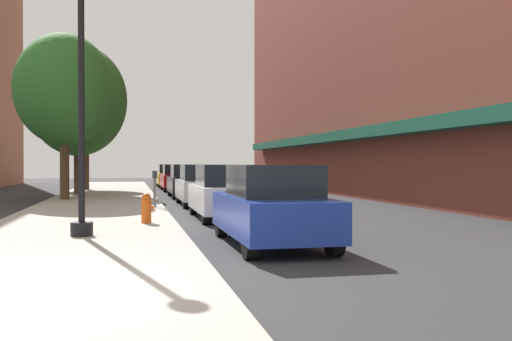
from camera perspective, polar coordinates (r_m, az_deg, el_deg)
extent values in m
plane|color=#2D2D30|center=(25.50, -6.17, -3.13)|extent=(90.00, 90.00, 0.00)
cube|color=#A8A399|center=(26.36, -15.10, -2.89)|extent=(4.80, 50.00, 0.12)
cube|color=#144C38|center=(31.13, 7.14, 3.26)|extent=(0.90, 34.00, 0.50)
cylinder|color=black|center=(12.90, -17.11, -5.64)|extent=(0.48, 0.48, 0.30)
cylinder|color=black|center=(12.89, -17.16, 6.60)|extent=(0.14, 0.14, 5.20)
cylinder|color=#E05614|center=(15.29, -10.97, -4.04)|extent=(0.26, 0.26, 0.62)
sphere|color=#E05614|center=(15.26, -10.97, -2.70)|extent=(0.24, 0.24, 0.24)
cylinder|color=#E05614|center=(15.28, -10.44, -3.70)|extent=(0.12, 0.10, 0.10)
cylinder|color=slate|center=(20.56, -10.10, -2.24)|extent=(0.06, 0.06, 1.05)
cube|color=#33383D|center=(20.54, -10.10, -0.42)|extent=(0.14, 0.09, 0.26)
cylinder|color=slate|center=(21.38, -10.19, -2.13)|extent=(0.06, 0.06, 1.05)
cube|color=#33383D|center=(21.36, -10.19, -0.38)|extent=(0.14, 0.09, 0.26)
cylinder|color=#422D1E|center=(36.43, -16.74, 0.55)|extent=(0.40, 0.40, 3.03)
ellipsoid|color=#235B23|center=(36.55, -16.75, 5.27)|extent=(3.99, 3.99, 4.58)
cylinder|color=#4C3823|center=(26.40, -18.69, 0.74)|extent=(0.40, 0.40, 3.24)
ellipsoid|color=#2D6B28|center=(26.60, -18.72, 7.72)|extent=(4.30, 4.30, 4.95)
cylinder|color=#422D1E|center=(30.86, -17.48, 0.50)|extent=(0.40, 0.40, 3.00)
ellipsoid|color=#2D6B28|center=(31.04, -17.50, 6.78)|extent=(5.05, 5.05, 5.81)
cylinder|color=black|center=(13.12, -3.51, -5.29)|extent=(0.22, 0.64, 0.64)
cylinder|color=black|center=(13.45, 3.09, -5.14)|extent=(0.22, 0.64, 0.64)
cylinder|color=black|center=(9.99, -0.60, -7.16)|extent=(0.22, 0.64, 0.64)
cylinder|color=black|center=(10.42, 7.88, -6.84)|extent=(0.22, 0.64, 0.64)
cube|color=#1E389E|center=(11.68, 1.52, -4.44)|extent=(1.80, 4.30, 0.76)
cube|color=black|center=(11.49, 1.71, -1.03)|extent=(1.56, 2.20, 0.64)
cylinder|color=black|center=(18.91, -6.31, -3.47)|extent=(0.22, 0.64, 0.64)
cylinder|color=black|center=(19.14, -1.66, -3.42)|extent=(0.22, 0.64, 0.64)
cylinder|color=black|center=(15.74, -5.04, -4.30)|extent=(0.22, 0.64, 0.64)
cylinder|color=black|center=(16.02, 0.51, -4.21)|extent=(0.22, 0.64, 0.64)
cube|color=silver|center=(17.41, -3.19, -2.77)|extent=(1.80, 4.30, 0.76)
cube|color=black|center=(17.24, -3.11, -0.47)|extent=(1.56, 2.20, 0.64)
cylinder|color=black|center=(24.64, -7.77, -2.52)|extent=(0.22, 0.64, 0.64)
cylinder|color=black|center=(24.82, -4.18, -2.49)|extent=(0.22, 0.64, 0.64)
cylinder|color=black|center=(21.46, -7.06, -2.98)|extent=(0.22, 0.64, 0.64)
cylinder|color=black|center=(21.66, -2.94, -2.95)|extent=(0.22, 0.64, 0.64)
cube|color=#B2B2BA|center=(23.11, -5.51, -1.93)|extent=(1.80, 4.30, 0.76)
cube|color=black|center=(22.94, -5.47, -0.20)|extent=(1.56, 2.20, 0.64)
cylinder|color=black|center=(30.27, -8.67, -1.93)|extent=(0.22, 0.64, 0.64)
cylinder|color=black|center=(30.41, -5.73, -1.92)|extent=(0.22, 0.64, 0.64)
cylinder|color=black|center=(27.08, -8.21, -2.23)|extent=(0.22, 0.64, 0.64)
cylinder|color=black|center=(27.24, -4.93, -2.21)|extent=(0.22, 0.64, 0.64)
cube|color=black|center=(28.73, -6.90, -1.43)|extent=(1.80, 4.30, 0.76)
cube|color=black|center=(28.56, -6.87, -0.04)|extent=(1.56, 2.20, 0.64)
cylinder|color=black|center=(37.43, -9.41, -1.44)|extent=(0.22, 0.64, 0.64)
cylinder|color=black|center=(37.54, -7.03, -1.43)|extent=(0.22, 0.64, 0.64)
cylinder|color=black|center=(34.23, -9.12, -1.64)|extent=(0.22, 0.64, 0.64)
cylinder|color=black|center=(34.36, -6.52, -1.62)|extent=(0.22, 0.64, 0.64)
cube|color=red|center=(35.87, -8.03, -1.02)|extent=(1.80, 4.30, 0.76)
cube|color=black|center=(35.71, -8.01, 0.10)|extent=(1.56, 2.20, 0.64)
cylinder|color=black|center=(43.33, -9.84, -1.16)|extent=(0.22, 0.64, 0.64)
cylinder|color=black|center=(43.43, -7.78, -1.15)|extent=(0.22, 0.64, 0.64)
cylinder|color=black|center=(40.14, -9.62, -1.30)|extent=(0.22, 0.64, 0.64)
cylinder|color=black|center=(40.25, -7.41, -1.29)|extent=(0.22, 0.64, 0.64)
cube|color=gold|center=(41.77, -8.67, -0.79)|extent=(1.80, 4.30, 0.76)
cube|color=black|center=(41.61, -8.66, 0.17)|extent=(1.56, 2.20, 0.64)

